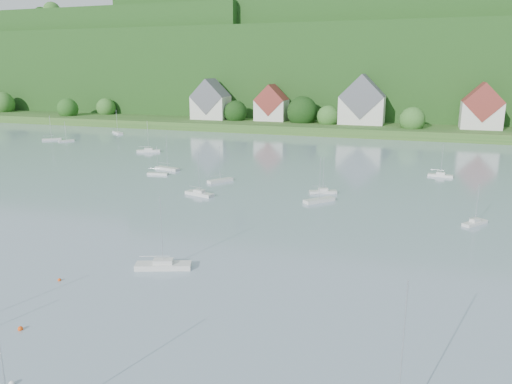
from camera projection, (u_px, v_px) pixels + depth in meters
far_shore_strip at (352, 124)px, 192.15m from camera, size 600.00×60.00×3.00m
forested_ridge at (373, 68)px, 249.72m from camera, size 620.00×181.22×69.89m
village_building_0 at (211, 103)px, 195.19m from camera, size 14.00×10.40×16.00m
village_building_1 at (272, 106)px, 189.50m from camera, size 12.00×9.36×14.00m
village_building_2 at (362, 104)px, 177.42m from camera, size 16.00×11.44×18.00m
village_building_3 at (482, 109)px, 163.45m from camera, size 13.00×10.40×15.50m
near_sailboat_3 at (163, 265)px, 56.91m from camera, size 6.73×3.92×8.77m
mooring_buoy_0 at (21, 330)px, 43.59m from camera, size 0.47×0.47×0.47m
mooring_buoy_3 at (60, 281)px, 53.70m from camera, size 0.38×0.38×0.38m
far_sailboat_cluster at (331, 168)px, 113.08m from camera, size 193.10×78.39×8.71m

